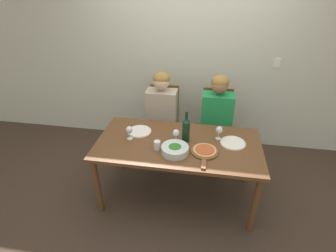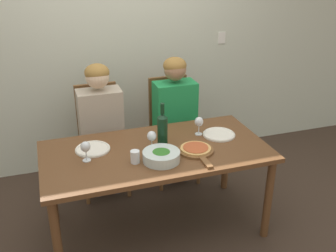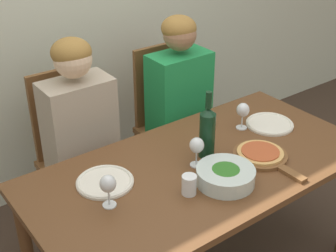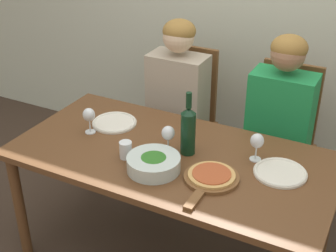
# 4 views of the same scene
# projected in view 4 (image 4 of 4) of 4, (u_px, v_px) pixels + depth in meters

# --- Properties ---
(dining_table) EXTENTS (1.70, 0.85, 0.72)m
(dining_table) POSITION_uv_depth(u_px,v_px,m) (172.00, 166.00, 2.49)
(dining_table) COLOR brown
(dining_table) RESTS_ON ground
(chair_left) EXTENTS (0.42, 0.42, 1.00)m
(chair_left) POSITION_uv_depth(u_px,v_px,m) (184.00, 115.00, 3.28)
(chair_left) COLOR brown
(chair_left) RESTS_ON ground
(chair_right) EXTENTS (0.42, 0.42, 1.00)m
(chair_right) POSITION_uv_depth(u_px,v_px,m) (281.00, 137.00, 3.00)
(chair_right) COLOR brown
(chair_right) RESTS_ON ground
(person_woman) EXTENTS (0.47, 0.51, 1.23)m
(person_woman) POSITION_uv_depth(u_px,v_px,m) (177.00, 93.00, 3.09)
(person_woman) COLOR #28282D
(person_woman) RESTS_ON ground
(person_man) EXTENTS (0.47, 0.51, 1.23)m
(person_man) POSITION_uv_depth(u_px,v_px,m) (280.00, 115.00, 2.81)
(person_man) COLOR #28282D
(person_man) RESTS_ON ground
(wine_bottle) EXTENTS (0.08, 0.08, 0.35)m
(wine_bottle) POSITION_uv_depth(u_px,v_px,m) (188.00, 130.00, 2.40)
(wine_bottle) COLOR black
(wine_bottle) RESTS_ON dining_table
(broccoli_bowl) EXTENTS (0.27, 0.27, 0.08)m
(broccoli_bowl) POSITION_uv_depth(u_px,v_px,m) (154.00, 163.00, 2.31)
(broccoli_bowl) COLOR silver
(broccoli_bowl) RESTS_ON dining_table
(dinner_plate_left) EXTENTS (0.26, 0.26, 0.02)m
(dinner_plate_left) POSITION_uv_depth(u_px,v_px,m) (114.00, 122.00, 2.75)
(dinner_plate_left) COLOR silver
(dinner_plate_left) RESTS_ON dining_table
(dinner_plate_right) EXTENTS (0.26, 0.26, 0.02)m
(dinner_plate_right) POSITION_uv_depth(u_px,v_px,m) (280.00, 172.00, 2.29)
(dinner_plate_right) COLOR silver
(dinner_plate_right) RESTS_ON dining_table
(pizza_on_board) EXTENTS (0.27, 0.41, 0.04)m
(pizza_on_board) POSITION_uv_depth(u_px,v_px,m) (211.00, 177.00, 2.24)
(pizza_on_board) COLOR brown
(pizza_on_board) RESTS_ON dining_table
(wine_glass_left) EXTENTS (0.07, 0.07, 0.15)m
(wine_glass_left) POSITION_uv_depth(u_px,v_px,m) (89.00, 116.00, 2.61)
(wine_glass_left) COLOR silver
(wine_glass_left) RESTS_ON dining_table
(wine_glass_right) EXTENTS (0.07, 0.07, 0.15)m
(wine_glass_right) POSITION_uv_depth(u_px,v_px,m) (257.00, 142.00, 2.36)
(wine_glass_right) COLOR silver
(wine_glass_right) RESTS_ON dining_table
(wine_glass_centre) EXTENTS (0.07, 0.07, 0.15)m
(wine_glass_centre) POSITION_uv_depth(u_px,v_px,m) (168.00, 134.00, 2.43)
(wine_glass_centre) COLOR silver
(wine_glass_centre) RESTS_ON dining_table
(water_tumbler) EXTENTS (0.07, 0.07, 0.09)m
(water_tumbler) POSITION_uv_depth(u_px,v_px,m) (126.00, 150.00, 2.40)
(water_tumbler) COLOR silver
(water_tumbler) RESTS_ON dining_table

